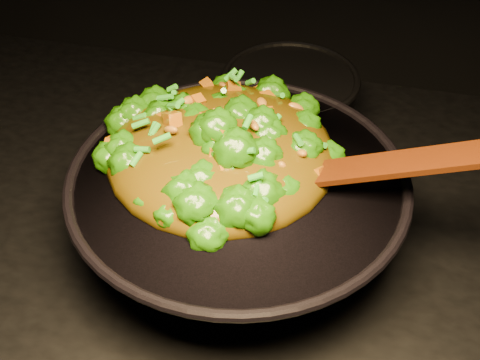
% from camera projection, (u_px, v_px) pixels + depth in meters
% --- Properties ---
extents(wok, '(0.51, 0.51, 0.11)m').
position_uv_depth(wok, '(238.00, 209.00, 0.76)').
color(wok, black).
rests_on(wok, stovetop).
extents(stir_fry, '(0.34, 0.34, 0.10)m').
position_uv_depth(stir_fry, '(221.00, 126.00, 0.71)').
color(stir_fry, '#246907').
rests_on(stir_fry, wok).
extents(spatula, '(0.25, 0.05, 0.11)m').
position_uv_depth(spatula, '(377.00, 167.00, 0.66)').
color(spatula, '#3A1905').
rests_on(spatula, wok).
extents(back_pot, '(0.23, 0.23, 0.11)m').
position_uv_depth(back_pot, '(289.00, 106.00, 0.92)').
color(back_pot, black).
rests_on(back_pot, stovetop).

